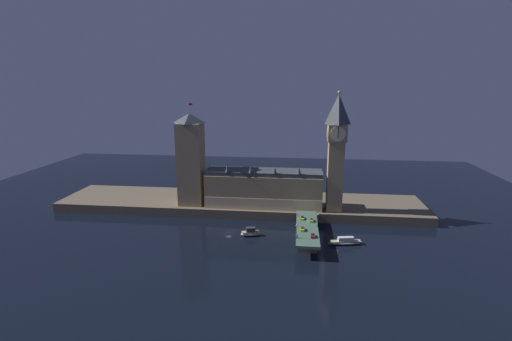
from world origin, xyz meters
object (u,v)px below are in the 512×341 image
Objects in this scene: pedestrian_near_rail at (297,236)px; boat_downstream at (346,242)px; clock_tower at (336,149)px; pedestrian_far_rail at (298,215)px; car_southbound_trail at (311,220)px; victoria_tower at (191,159)px; street_lamp_near at (297,229)px; boat_upstream at (251,233)px; car_southbound_lead at (313,236)px; car_northbound_trail at (302,229)px; car_northbound_lead at (302,218)px; street_lamp_mid at (318,219)px.

boat_downstream is at bearing 24.81° from pedestrian_near_rail.
pedestrian_far_rail is at bearing -140.02° from clock_tower.
pedestrian_far_rail is (-6.99, 6.71, 0.16)m from car_southbound_trail.
victoria_tower is at bearing 159.38° from car_southbound_trail.
street_lamp_near is 29.79m from boat_upstream.
victoria_tower is 3.49× the size of boat_downstream.
clock_tower is 9.76× the size of street_lamp_near.
clock_tower reaches higher than car_southbound_trail.
boat_downstream is (23.08, -17.60, -6.35)m from pedestrian_far_rail.
street_lamp_near is 0.63× the size of boat_upstream.
pedestrian_near_rail is 3.37m from street_lamp_near.
car_southbound_trail is 31.62m from boat_upstream.
victoria_tower reaches higher than car_southbound_lead.
car_northbound_trail is (64.89, -38.62, -24.53)m from victoria_tower.
boat_downstream is (3.04, -34.40, -38.98)m from clock_tower.
clock_tower is 6.12× the size of boat_upstream.
car_northbound_trail is (0.00, -15.52, 0.12)m from car_northbound_lead.
car_southbound_lead is 0.57× the size of street_lamp_near.
car_northbound_lead is at bearing 18.79° from boat_upstream.
car_southbound_lead is at bearing -57.30° from car_northbound_trail.
pedestrian_near_rail is 0.16× the size of boat_upstream.
street_lamp_near reaches higher than pedestrian_near_rail.
car_southbound_lead reaches higher than boat_upstream.
pedestrian_far_rail is at bearing 122.64° from car_northbound_lead.
car_northbound_lead is at bearing 84.59° from pedestrian_near_rail.
pedestrian_far_rail is (-2.33, 3.64, 0.26)m from car_northbound_lead.
pedestrian_far_rail is (-6.99, 26.42, 0.17)m from car_southbound_lead.
street_lamp_near reaches higher than pedestrian_far_rail.
car_southbound_lead is 0.57× the size of street_lamp_mid.
car_southbound_lead is 2.33× the size of pedestrian_far_rail.
pedestrian_far_rail reaches higher than car_northbound_trail.
pedestrian_far_rail is 28.84m from street_lamp_near.
car_northbound_lead is at bearing 146.64° from car_southbound_trail.
street_lamp_near is (-2.73, -25.01, 3.62)m from car_northbound_lead.
clock_tower is 43.65m from street_lamp_mid.
street_lamp_mid is at bearing -55.08° from pedestrian_far_rail.
car_northbound_lead reaches higher than boat_upstream.
clock_tower is at bearing 73.20° from car_southbound_lead.
car_northbound_trail is 0.24× the size of boat_downstream.
pedestrian_near_rail reaches higher than car_northbound_trail.
boat_downstream is (16.09, -10.89, -6.20)m from car_southbound_trail.
pedestrian_near_rail is at bearing -33.92° from boat_upstream.
car_southbound_trail is 8.50m from street_lamp_mid.
clock_tower reaches higher than car_southbound_lead.
street_lamp_mid is at bearing 55.86° from pedestrian_near_rail.
boat_downstream is at bearing -37.32° from pedestrian_far_rail.
street_lamp_mid is at bearing 164.63° from boat_downstream.
car_southbound_trail is at bearing -43.81° from pedestrian_far_rail.
car_northbound_trail is at bearing -14.56° from boat_upstream.
clock_tower is at bearing 33.87° from boat_upstream.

